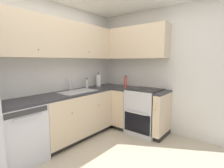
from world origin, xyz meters
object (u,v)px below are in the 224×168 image
dishwasher (19,134)px  paper_towel_roll (98,80)px  oven_range (145,111)px  soap_bottle (87,83)px  oil_bottle (126,82)px

dishwasher → paper_towel_roll: 1.94m
oven_range → paper_towel_roll: size_ratio=3.23×
soap_bottle → dishwasher: bearing=-173.1°
oven_range → oil_bottle: bearing=92.3°
dishwasher → oven_range: bearing=-24.0°
paper_towel_roll → oven_range: bearing=-78.2°
oven_range → soap_bottle: soap_bottle is taller
dishwasher → oil_bottle: oil_bottle is taller
soap_bottle → oil_bottle: 0.83m
dishwasher → paper_towel_roll: bearing=5.0°
oven_range → soap_bottle: (-0.57, 1.10, 0.53)m
soap_bottle → oil_bottle: bearing=-49.0°
dishwasher → soap_bottle: 1.61m
soap_bottle → oil_bottle: (0.55, -0.63, 0.03)m
oven_range → oil_bottle: oil_bottle is taller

